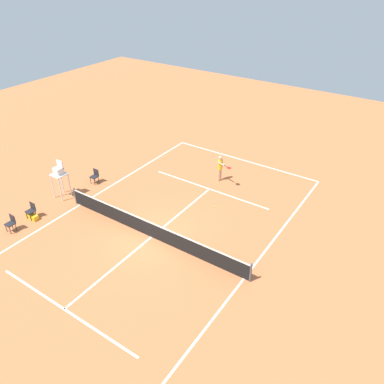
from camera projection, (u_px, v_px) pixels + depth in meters
ground_plane at (152, 237)px, 20.24m from camera, size 60.00×60.00×0.00m
court_lines at (152, 237)px, 20.24m from camera, size 11.07×21.36×0.01m
tennis_net at (151, 229)px, 19.98m from camera, size 11.67×0.10×1.07m
player_serving at (220, 166)px, 24.69m from camera, size 1.24×0.87×1.79m
tennis_ball at (215, 207)px, 22.59m from camera, size 0.07×0.07×0.07m
umpire_chair at (59, 174)px, 22.76m from camera, size 0.80×0.80×2.41m
courtside_chair_near at (11, 222)px, 20.43m from camera, size 0.44×0.46×0.95m
courtside_chair_mid at (95, 176)px, 24.74m from camera, size 0.44×0.46×0.95m
courtside_chair_far at (31, 210)px, 21.43m from camera, size 0.44×0.46×0.95m
equipment_bag at (32, 216)px, 21.55m from camera, size 0.76×0.32×0.30m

